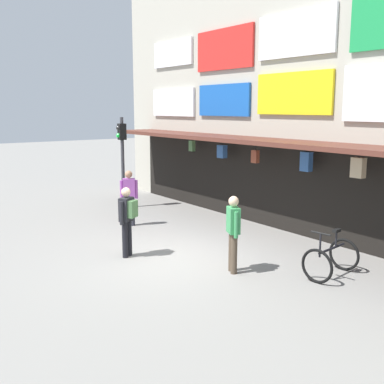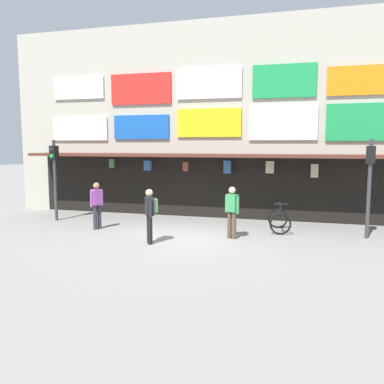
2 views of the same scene
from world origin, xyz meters
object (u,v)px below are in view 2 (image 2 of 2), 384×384
object	(u,v)px
traffic_light_far	(370,172)
pedestrian_in_red	(97,203)
traffic_light_near	(54,167)
bicycle_parked	(279,220)
pedestrian_in_blue	(150,212)
pedestrian_in_yellow	(232,210)

from	to	relation	value
traffic_light_far	pedestrian_in_red	distance (m)	9.26
traffic_light_near	traffic_light_far	world-z (taller)	same
traffic_light_near	bicycle_parked	bearing A→B (deg)	1.94
pedestrian_in_red	traffic_light_far	bearing A→B (deg)	6.76
pedestrian_in_blue	pedestrian_in_yellow	size ratio (longest dim) A/B	1.00
pedestrian_in_blue	bicycle_parked	bearing A→B (deg)	37.24
traffic_light_near	pedestrian_in_yellow	world-z (taller)	traffic_light_near
pedestrian_in_blue	pedestrian_in_yellow	xyz separation A→B (m)	(2.29, 1.32, -0.04)
traffic_light_far	pedestrian_in_yellow	size ratio (longest dim) A/B	1.90
bicycle_parked	pedestrian_in_yellow	bearing A→B (deg)	-133.33
traffic_light_near	pedestrian_in_blue	size ratio (longest dim) A/B	1.90
pedestrian_in_yellow	pedestrian_in_red	bearing A→B (deg)	178.35
traffic_light_far	bicycle_parked	size ratio (longest dim) A/B	2.57
pedestrian_in_red	traffic_light_near	bearing A→B (deg)	156.24
pedestrian_in_yellow	pedestrian_in_red	xyz separation A→B (m)	(-4.90, 0.14, 0.00)
traffic_light_far	bicycle_parked	xyz separation A→B (m)	(-2.81, 0.28, -1.75)
pedestrian_in_blue	pedestrian_in_red	xyz separation A→B (m)	(-2.61, 1.46, -0.04)
traffic_light_far	bicycle_parked	bearing A→B (deg)	174.38
bicycle_parked	pedestrian_in_yellow	xyz separation A→B (m)	(-1.41, -1.50, 0.55)
traffic_light_near	pedestrian_in_yellow	distance (m)	7.51
traffic_light_near	pedestrian_in_red	distance (m)	2.89
bicycle_parked	pedestrian_in_blue	world-z (taller)	pedestrian_in_blue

